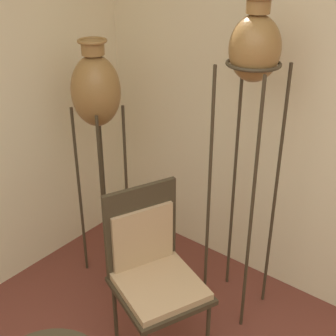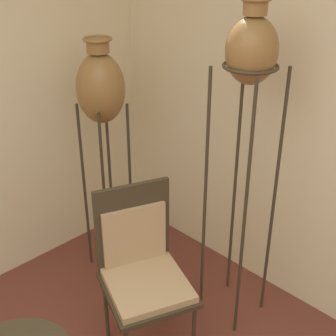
# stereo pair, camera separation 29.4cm
# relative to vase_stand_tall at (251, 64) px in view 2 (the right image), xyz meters

# --- Properties ---
(vase_stand_tall) EXTENTS (0.31, 0.31, 1.99)m
(vase_stand_tall) POSITION_rel_vase_stand_tall_xyz_m (0.00, 0.00, 0.00)
(vase_stand_tall) COLOR #382D1E
(vase_stand_tall) RESTS_ON ground_plane
(vase_stand_medium) EXTENTS (0.31, 0.31, 1.70)m
(vase_stand_medium) POSITION_rel_vase_stand_tall_xyz_m (-0.27, 0.94, -0.30)
(vase_stand_medium) COLOR #382D1E
(vase_stand_medium) RESTS_ON ground_plane
(chair) EXTENTS (0.61, 0.61, 1.04)m
(chair) POSITION_rel_vase_stand_tall_xyz_m (-0.62, 0.20, -1.06)
(chair) COLOR #382D1E
(chair) RESTS_ON ground_plane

